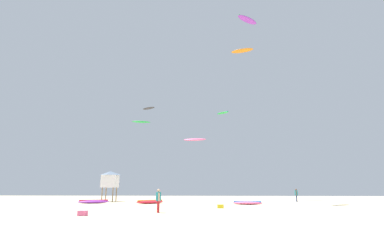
# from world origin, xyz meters

# --- Properties ---
(ground_plane) EXTENTS (120.00, 120.00, 0.00)m
(ground_plane) POSITION_xyz_m (0.00, 0.00, 0.00)
(ground_plane) COLOR beige
(person_foreground) EXTENTS (0.38, 0.53, 1.69)m
(person_foreground) POSITION_xyz_m (-1.62, 5.81, 0.98)
(person_foreground) COLOR #B21E23
(person_foreground) RESTS_ON ground
(person_midground) EXTENTS (0.39, 0.56, 1.74)m
(person_midground) POSITION_xyz_m (13.72, 24.58, 1.02)
(person_midground) COLOR navy
(person_midground) RESTS_ON ground
(kite_grounded_near) EXTENTS (3.36, 1.47, 0.39)m
(kite_grounded_near) POSITION_xyz_m (6.26, 17.31, 0.19)
(kite_grounded_near) COLOR #E5598C
(kite_grounded_near) RESTS_ON ground
(kite_grounded_mid) EXTENTS (3.66, 2.69, 0.45)m
(kite_grounded_mid) POSITION_xyz_m (-11.81, 19.16, 0.21)
(kite_grounded_mid) COLOR purple
(kite_grounded_mid) RESTS_ON ground
(kite_grounded_far) EXTENTS (3.35, 3.21, 0.46)m
(kite_grounded_far) POSITION_xyz_m (-4.89, 18.88, 0.21)
(kite_grounded_far) COLOR red
(kite_grounded_far) RESTS_ON ground
(lifeguard_tower) EXTENTS (2.30, 2.30, 4.15)m
(lifeguard_tower) POSITION_xyz_m (-11.81, 24.50, 3.05)
(lifeguard_tower) COLOR #8C704C
(lifeguard_tower) RESTS_ON ground
(cooler_box) EXTENTS (0.56, 0.36, 0.32)m
(cooler_box) POSITION_xyz_m (-6.03, 3.08, 0.16)
(cooler_box) COLOR #E5598C
(cooler_box) RESTS_ON ground
(gear_bag) EXTENTS (0.56, 0.36, 0.32)m
(gear_bag) POSITION_xyz_m (3.08, 11.19, 0.16)
(gear_bag) COLOR yellow
(gear_bag) RESTS_ON ground
(kite_aloft_0) EXTENTS (4.38, 2.33, 0.60)m
(kite_aloft_0) POSITION_xyz_m (8.70, 35.37, 27.65)
(kite_aloft_0) COLOR orange
(kite_aloft_1) EXTENTS (3.83, 1.88, 0.46)m
(kite_aloft_1) POSITION_xyz_m (-11.37, 39.25, 14.80)
(kite_aloft_1) COLOR green
(kite_aloft_2) EXTENTS (2.06, 1.86, 0.27)m
(kite_aloft_2) POSITION_xyz_m (4.31, 27.34, 13.20)
(kite_aloft_2) COLOR green
(kite_aloft_3) EXTENTS (4.49, 1.64, 0.77)m
(kite_aloft_3) POSITION_xyz_m (-0.62, 38.78, 11.03)
(kite_aloft_3) COLOR #E5598C
(kite_aloft_4) EXTENTS (2.69, 2.00, 0.35)m
(kite_aloft_4) POSITION_xyz_m (-8.35, 32.04, 15.49)
(kite_aloft_4) COLOR #2D2D33
(kite_aloft_5) EXTENTS (3.40, 3.05, 0.46)m
(kite_aloft_5) POSITION_xyz_m (7.78, 21.00, 25.05)
(kite_aloft_5) COLOR purple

